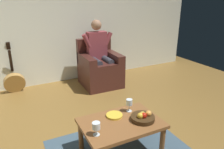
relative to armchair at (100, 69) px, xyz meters
name	(u,v)px	position (x,y,z in m)	size (l,w,h in m)	color
wall_back	(53,15)	(0.73, -0.60, 1.06)	(6.69, 0.06, 2.80)	white
armchair	(100,69)	(0.00, 0.00, 0.00)	(0.76, 0.80, 0.93)	#44211C
person_seated	(99,51)	(0.00, -0.01, 0.37)	(0.66, 0.61, 1.32)	brown
coffee_table	(121,126)	(0.65, 2.04, 0.02)	(0.91, 0.64, 0.42)	brown
guitar	(14,81)	(1.61, -0.40, -0.12)	(0.39, 0.30, 0.96)	#B18444
wine_glass_near	(96,127)	(1.00, 2.14, 0.18)	(0.08, 0.08, 0.15)	silver
wine_glass_far	(129,103)	(0.45, 1.88, 0.19)	(0.08, 0.08, 0.16)	silver
fruit_bowl	(143,117)	(0.41, 2.12, 0.11)	(0.28, 0.28, 0.11)	#3A2612
decorative_dish	(114,115)	(0.67, 1.90, 0.09)	(0.19, 0.19, 0.02)	gold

